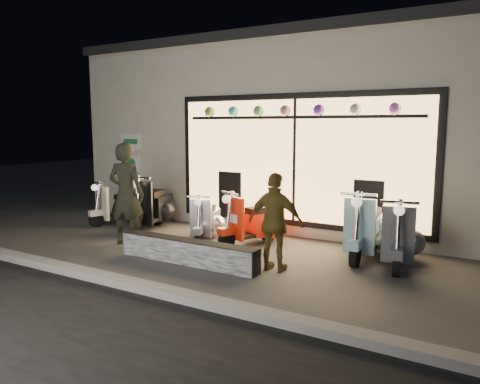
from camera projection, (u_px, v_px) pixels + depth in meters
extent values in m
plane|color=#383533|center=(206.00, 254.00, 8.25)|extent=(40.00, 40.00, 0.00)
cube|color=slate|center=(125.00, 283.00, 6.54)|extent=(40.00, 0.25, 0.12)
cube|color=beige|center=(315.00, 135.00, 12.21)|extent=(10.00, 6.00, 4.00)
cube|color=black|center=(317.00, 52.00, 11.91)|extent=(10.20, 6.20, 0.20)
cube|color=black|center=(296.00, 160.00, 9.30)|extent=(5.45, 0.06, 2.65)
cube|color=#FFBF6B|center=(295.00, 161.00, 9.27)|extent=(5.20, 0.04, 2.40)
cube|color=black|center=(295.00, 117.00, 9.11)|extent=(4.90, 0.06, 0.06)
cube|color=white|center=(131.00, 141.00, 11.48)|extent=(0.65, 0.04, 0.38)
cube|color=white|center=(132.00, 164.00, 11.56)|extent=(0.55, 0.04, 0.42)
cube|color=black|center=(188.00, 252.00, 7.62)|extent=(2.56, 0.28, 0.40)
cylinder|color=black|center=(199.00, 238.00, 8.73)|extent=(0.19, 0.31, 0.30)
cylinder|color=black|center=(209.00, 228.00, 9.59)|extent=(0.21, 0.32, 0.30)
cube|color=silver|center=(201.00, 218.00, 8.86)|extent=(0.40, 0.21, 0.73)
cube|color=silver|center=(208.00, 220.00, 9.48)|extent=(0.57, 0.71, 0.41)
cube|color=black|center=(207.00, 209.00, 9.36)|extent=(0.41, 0.55, 0.11)
sphere|color=#FFF2CC|center=(198.00, 202.00, 8.62)|extent=(0.17, 0.17, 0.13)
cylinder|color=black|center=(227.00, 240.00, 8.55)|extent=(0.22, 0.34, 0.33)
cylinder|color=black|center=(268.00, 233.00, 9.11)|extent=(0.24, 0.35, 0.33)
cube|color=red|center=(236.00, 218.00, 8.61)|extent=(0.44, 0.24, 0.80)
cube|color=red|center=(264.00, 223.00, 9.02)|extent=(0.65, 0.79, 0.45)
cube|color=black|center=(260.00, 210.00, 8.93)|extent=(0.47, 0.61, 0.12)
sphere|color=#FFF2CC|center=(226.00, 199.00, 8.44)|extent=(0.19, 0.19, 0.15)
cylinder|color=black|center=(136.00, 226.00, 9.57)|extent=(0.22, 0.40, 0.38)
cylinder|color=black|center=(158.00, 216.00, 10.65)|extent=(0.24, 0.41, 0.38)
cube|color=black|center=(141.00, 203.00, 9.74)|extent=(0.52, 0.23, 0.92)
cube|color=black|center=(156.00, 207.00, 10.51)|extent=(0.68, 0.89, 0.52)
cube|color=black|center=(154.00, 194.00, 10.36)|extent=(0.49, 0.69, 0.13)
sphere|color=#FFF2CC|center=(135.00, 184.00, 9.44)|extent=(0.21, 0.21, 0.17)
cylinder|color=black|center=(96.00, 220.00, 10.39)|extent=(0.20, 0.33, 0.32)
cylinder|color=black|center=(135.00, 215.00, 10.97)|extent=(0.22, 0.34, 0.32)
cube|color=beige|center=(104.00, 203.00, 10.46)|extent=(0.42, 0.21, 0.76)
cube|color=beige|center=(131.00, 207.00, 10.88)|extent=(0.59, 0.75, 0.43)
cube|color=black|center=(127.00, 196.00, 10.79)|extent=(0.43, 0.58, 0.11)
sphere|color=#FFF2CC|center=(94.00, 188.00, 10.29)|extent=(0.18, 0.18, 0.14)
cylinder|color=black|center=(355.00, 256.00, 7.43)|extent=(0.13, 0.38, 0.38)
cylinder|color=black|center=(370.00, 241.00, 8.40)|extent=(0.15, 0.38, 0.38)
cube|color=#86B2BF|center=(360.00, 226.00, 7.57)|extent=(0.51, 0.10, 0.91)
cube|color=#86B2BF|center=(370.00, 229.00, 8.27)|extent=(0.51, 0.80, 0.51)
cube|color=black|center=(369.00, 213.00, 8.13)|extent=(0.34, 0.64, 0.13)
sphere|color=#FFF2CC|center=(357.00, 202.00, 7.30)|extent=(0.18, 0.18, 0.17)
cylinder|color=black|center=(396.00, 265.00, 6.96)|extent=(0.17, 0.38, 0.36)
cylinder|color=black|center=(399.00, 248.00, 7.95)|extent=(0.19, 0.38, 0.36)
cube|color=slate|center=(398.00, 235.00, 7.11)|extent=(0.49, 0.16, 0.87)
cube|color=slate|center=(399.00, 236.00, 7.82)|extent=(0.58, 0.81, 0.49)
cube|color=black|center=(400.00, 220.00, 7.68)|extent=(0.40, 0.64, 0.13)
sphere|color=#FFF2CC|center=(399.00, 210.00, 6.84)|extent=(0.19, 0.19, 0.16)
imported|color=black|center=(126.00, 194.00, 8.75)|extent=(0.79, 0.61, 1.93)
imported|color=brown|center=(275.00, 223.00, 7.17)|extent=(0.92, 0.42, 1.53)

